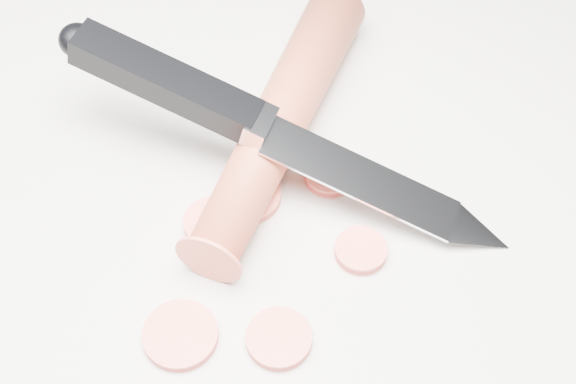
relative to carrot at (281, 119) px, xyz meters
name	(u,v)px	position (x,y,z in m)	size (l,w,h in m)	color
ground	(244,205)	(-0.04, -0.04, -0.02)	(2.40, 2.40, 0.00)	beige
carrot	(281,119)	(0.00, 0.00, 0.00)	(0.03, 0.03, 0.21)	#B84126
carrot_slice_0	(213,223)	(-0.06, -0.04, -0.02)	(0.03, 0.03, 0.01)	#EA5E49
carrot_slice_1	(361,251)	(0.00, -0.10, -0.02)	(0.03, 0.03, 0.01)	#EA5E49
carrot_slice_2	(329,175)	(0.01, -0.04, -0.02)	(0.03, 0.03, 0.01)	#EA5E49
carrot_slice_3	(250,196)	(-0.04, -0.03, -0.02)	(0.04, 0.04, 0.01)	#EA5E49
carrot_slice_4	(180,335)	(-0.11, -0.10, -0.02)	(0.04, 0.04, 0.01)	#EA5E49
carrot_slice_5	(279,339)	(-0.06, -0.12, -0.02)	(0.03, 0.03, 0.01)	#EA5E49
kitchen_knife	(285,133)	(-0.01, -0.03, 0.02)	(0.21, 0.22, 0.08)	silver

